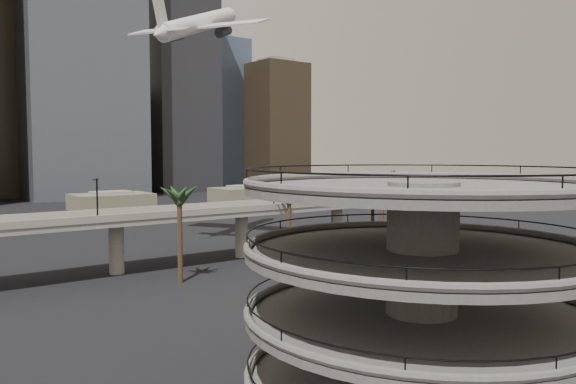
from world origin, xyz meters
TOP-DOWN VIEW (x-y plane):
  - ground at (0.00, 0.00)m, footprint 700.00×700.00m
  - parking_ramp at (-13.00, -4.00)m, footprint 22.20×22.20m
  - overpass at (0.00, 55.00)m, footprint 130.00×9.30m
  - palm_trees at (21.48, 47.47)m, footprint 54.40×18.40m
  - low_buildings at (6.89, 142.30)m, footprint 135.00×27.50m
  - skyline at (15.12, 217.08)m, footprint 269.00×86.00m
  - airborne_jet at (12.55, 72.51)m, footprint 28.75×27.18m
  - car_a at (-8.89, 15.31)m, footprint 4.91×2.19m
  - car_b at (13.07, 24.51)m, footprint 4.71×1.65m
  - car_c at (35.28, 11.01)m, footprint 5.13×2.97m

SIDE VIEW (x-z plane):
  - ground at x=0.00m, z-range 0.00..0.00m
  - car_c at x=35.28m, z-range 0.00..1.40m
  - car_b at x=13.07m, z-range 0.00..1.55m
  - car_a at x=-8.89m, z-range 0.00..1.64m
  - low_buildings at x=6.89m, z-range -0.54..6.26m
  - overpass at x=0.00m, z-range -0.01..14.69m
  - parking_ramp at x=-13.00m, z-range 1.16..18.51m
  - palm_trees at x=21.48m, z-range 4.30..18.30m
  - airborne_jet at x=12.55m, z-range 36.18..49.76m
  - skyline at x=15.12m, z-range -17.95..116.11m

